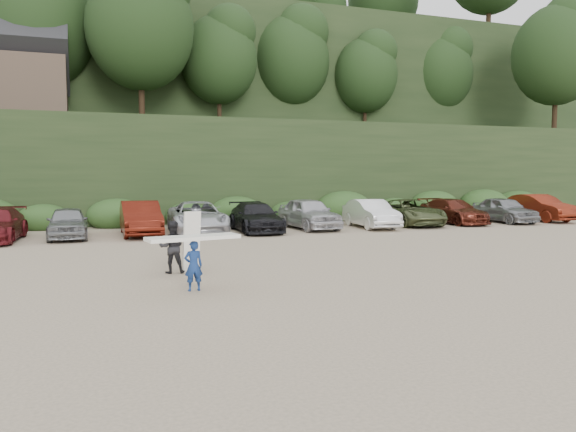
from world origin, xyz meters
name	(u,v)px	position (x,y,z in m)	size (l,w,h in m)	color
ground	(327,264)	(0.00, 0.00, 0.00)	(120.00, 120.00, 0.00)	tan
hillside_backdrop	(162,79)	(-0.26, 35.93, 11.22)	(90.00, 41.50, 28.00)	black
parked_cars	(220,217)	(-1.13, 10.04, 0.74)	(39.50, 5.73, 1.59)	#9A9B9F
child_surfer	(193,253)	(-4.75, -2.62, 0.92)	(2.34, 0.99, 1.36)	navy
adult_surfer	(174,247)	(-4.82, 0.00, 0.77)	(1.23, 0.66, 1.78)	black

